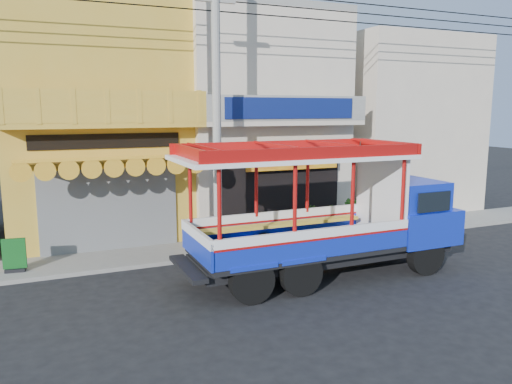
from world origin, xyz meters
TOP-DOWN VIEW (x-y plane):
  - ground at (0.00, 0.00)m, footprint 90.00×90.00m
  - sidewalk at (0.00, 4.00)m, footprint 30.00×2.00m
  - shophouse_left at (-4.00, 7.96)m, footprint 6.00×7.50m
  - shophouse_right at (2.00, 7.96)m, footprint 6.00×6.75m
  - party_pilaster at (-1.00, 4.85)m, footprint 0.35×0.30m
  - filler_building_right at (9.00, 8.00)m, footprint 6.00×6.00m
  - utility_pole at (-0.85, 3.30)m, footprint 28.00×0.26m
  - songthaew_truck at (1.60, 0.42)m, footprint 7.83×2.70m
  - green_sign at (-6.72, 3.74)m, footprint 0.61×0.34m
  - potted_plant_a at (3.29, 4.44)m, footprint 1.15×1.10m
  - potted_plant_b at (4.58, 4.26)m, footprint 0.79×0.80m
  - potted_plant_c at (2.64, 4.14)m, footprint 0.73×0.73m

SIDE VIEW (x-z plane):
  - ground at x=0.00m, z-range 0.00..0.00m
  - sidewalk at x=0.00m, z-range 0.00..0.12m
  - green_sign at x=-6.72m, z-range 0.05..0.98m
  - potted_plant_a at x=3.29m, z-range 0.12..1.10m
  - potted_plant_c at x=2.64m, z-range 0.12..1.18m
  - potted_plant_b at x=4.58m, z-range 0.12..1.25m
  - songthaew_truck at x=1.60m, z-range -0.07..3.58m
  - filler_building_right at x=9.00m, z-range 0.00..7.60m
  - party_pilaster at x=-1.00m, z-range 0.00..8.00m
  - shophouse_right at x=2.00m, z-range -0.01..8.23m
  - shophouse_left at x=-4.00m, z-range -0.01..8.23m
  - utility_pole at x=-0.85m, z-range 0.53..9.53m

